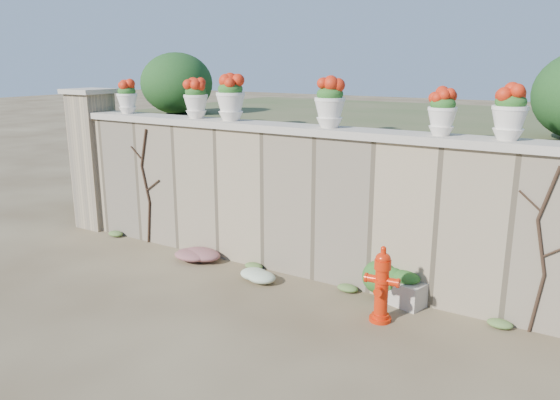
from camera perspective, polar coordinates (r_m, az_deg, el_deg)
The scene contains 19 objects.
ground at distance 6.65m, azimuth -6.64°, elevation -12.08°, with size 80.00×80.00×0.00m, color #4D3B26.
stone_wall at distance 7.70m, azimuth 1.48°, elevation -0.34°, with size 8.00×0.40×2.00m, color gray.
wall_cap at distance 7.50m, azimuth 1.54°, elevation 7.45°, with size 8.10×0.52×0.10m, color beige.
gate_pillar at distance 10.33m, azimuth -18.81°, elevation 4.14°, with size 0.72×0.72×2.48m.
raised_fill at distance 10.52m, azimuth 10.37°, elevation 3.42°, with size 9.00×6.00×2.00m, color #384C23.
back_shrub_left at distance 10.33m, azimuth -10.73°, elevation 11.88°, with size 1.30×1.30×1.10m, color #143814.
vine_left at distance 9.15m, azimuth -13.82°, elevation 1.56°, with size 0.60×0.04×1.91m.
vine_right at distance 6.53m, azimuth 25.71°, elevation -4.59°, with size 0.60×0.04×1.91m.
fire_hydrant at distance 6.45m, azimuth 10.59°, elevation -8.64°, with size 0.39×0.28×0.91m.
planter_box at distance 7.03m, azimuth 12.78°, elevation -9.04°, with size 0.58×0.42×0.44m.
green_shrub at distance 7.09m, azimuth 10.85°, elevation -7.81°, with size 0.64×0.58×0.61m, color #1E5119.
magenta_clump at distance 8.36m, azimuth -8.48°, elevation -5.64°, with size 0.86×0.58×0.23m, color #B02361.
white_flowers at distance 7.57m, azimuth -1.97°, elevation -7.81°, with size 0.53×0.43×0.19m, color white.
urn_pot_0 at distance 9.50m, azimuth -15.69°, elevation 10.27°, with size 0.34×0.34×0.53m.
urn_pot_1 at distance 8.48m, azimuth -8.79°, elevation 10.35°, with size 0.37×0.37×0.57m.
urn_pot_2 at distance 8.06m, azimuth -5.20°, elevation 10.56°, with size 0.42×0.42×0.66m.
urn_pot_3 at distance 7.21m, azimuth 5.22°, elevation 9.99°, with size 0.40×0.40×0.63m.
urn_pot_4 at distance 6.69m, azimuth 16.59°, elevation 8.71°, with size 0.34×0.34×0.53m.
urn_pot_5 at distance 6.53m, azimuth 22.88°, elevation 8.39°, with size 0.39×0.39×0.61m.
Camera 1 is at (3.76, -4.62, 2.95)m, focal length 35.00 mm.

